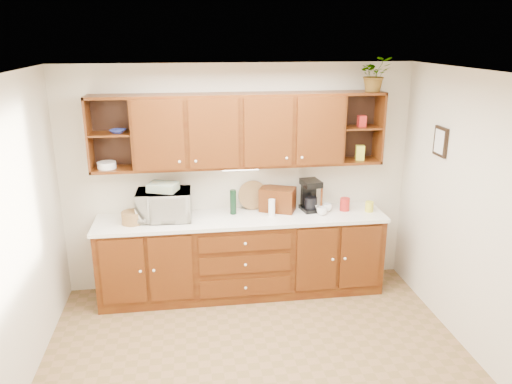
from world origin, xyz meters
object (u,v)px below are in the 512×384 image
object	(u,v)px
microwave	(164,205)
potted_plant	(375,74)
bread_box	(278,199)
coffee_maker	(310,195)

from	to	relation	value
microwave	potted_plant	xyz separation A→B (m)	(2.33, 0.04, 1.38)
bread_box	potted_plant	xyz separation A→B (m)	(1.04, -0.06, 1.40)
microwave	bread_box	xyz separation A→B (m)	(1.28, 0.10, -0.03)
microwave	coffee_maker	xyz separation A→B (m)	(1.66, 0.07, 0.01)
bread_box	coffee_maker	size ratio (longest dim) A/B	1.07
microwave	bread_box	world-z (taller)	microwave
microwave	coffee_maker	bearing A→B (deg)	4.01
bread_box	coffee_maker	distance (m)	0.38
potted_plant	coffee_maker	bearing A→B (deg)	176.93
bread_box	potted_plant	world-z (taller)	potted_plant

